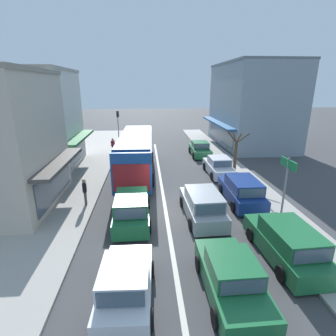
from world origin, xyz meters
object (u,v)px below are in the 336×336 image
at_px(wagon_adjacent_lane_trail, 202,205).
at_px(street_tree_right, 235,155).
at_px(hatchback_queue_gap_filler, 126,284).
at_px(directional_road_sign, 287,176).
at_px(parked_wagon_kerb_front, 287,243).
at_px(pedestrian_browsing_midblock, 85,190).
at_px(parked_sedan_kerb_third, 219,167).
at_px(traffic_light_downstreet, 118,123).
at_px(wagon_behind_bus_near, 132,209).
at_px(pedestrian_with_handbag_near, 113,145).
at_px(parked_wagon_kerb_second, 242,191).
at_px(sedan_behind_bus_mid, 231,278).
at_px(city_bus, 136,151).
at_px(parked_sedan_kerb_rear, 200,149).

bearing_deg(wagon_adjacent_lane_trail, street_tree_right, 58.79).
relative_size(hatchback_queue_gap_filler, directional_road_sign, 1.04).
height_order(parked_wagon_kerb_front, pedestrian_browsing_midblock, pedestrian_browsing_midblock).
xyz_separation_m(directional_road_sign, pedestrian_browsing_midblock, (-10.59, 2.93, -1.61)).
height_order(parked_sedan_kerb_third, traffic_light_downstreet, traffic_light_downstreet).
relative_size(wagon_behind_bus_near, pedestrian_with_handbag_near, 2.77).
height_order(parked_wagon_kerb_second, traffic_light_downstreet, traffic_light_downstreet).
relative_size(wagon_behind_bus_near, wagon_adjacent_lane_trail, 0.99).
distance_m(hatchback_queue_gap_filler, pedestrian_browsing_midblock, 8.05).
relative_size(parked_wagon_kerb_front, parked_sedan_kerb_third, 1.08).
height_order(sedan_behind_bus_mid, parked_wagon_kerb_front, parked_wagon_kerb_front).
distance_m(hatchback_queue_gap_filler, sedan_behind_bus_mid, 3.57).
xyz_separation_m(city_bus, directional_road_sign, (7.74, -8.89, 0.80)).
bearing_deg(pedestrian_browsing_midblock, hatchback_queue_gap_filler, -68.78).
xyz_separation_m(wagon_behind_bus_near, pedestrian_browsing_midblock, (-2.84, 2.00, 0.32)).
bearing_deg(traffic_light_downstreet, directional_road_sign, -61.87).
bearing_deg(sedan_behind_bus_mid, pedestrian_with_handbag_near, 107.60).
xyz_separation_m(hatchback_queue_gap_filler, traffic_light_downstreet, (-2.42, 23.46, 2.15)).
bearing_deg(parked_sedan_kerb_rear, traffic_light_downstreet, 151.79).
xyz_separation_m(hatchback_queue_gap_filler, parked_wagon_kerb_second, (6.57, 7.39, 0.04)).
relative_size(directional_road_sign, pedestrian_browsing_midblock, 2.21).
distance_m(sedan_behind_bus_mid, pedestrian_with_handbag_near, 20.68).
distance_m(directional_road_sign, pedestrian_with_handbag_near, 18.46).
xyz_separation_m(parked_sedan_kerb_third, parked_sedan_kerb_rear, (-0.32, 6.09, 0.00)).
height_order(hatchback_queue_gap_filler, pedestrian_with_handbag_near, pedestrian_with_handbag_near).
xyz_separation_m(parked_sedan_kerb_rear, traffic_light_downstreet, (-8.69, 4.66, 2.19)).
bearing_deg(pedestrian_with_handbag_near, parked_sedan_kerb_rear, -6.08).
bearing_deg(directional_road_sign, pedestrian_with_handbag_near, 124.30).
height_order(parked_sedan_kerb_rear, traffic_light_downstreet, traffic_light_downstreet).
bearing_deg(parked_sedan_kerb_rear, hatchback_queue_gap_filler, -108.43).
bearing_deg(hatchback_queue_gap_filler, sedan_behind_bus_mid, 0.72).
relative_size(hatchback_queue_gap_filler, pedestrian_with_handbag_near, 2.31).
bearing_deg(hatchback_queue_gap_filler, directional_road_sign, 30.71).
distance_m(wagon_adjacent_lane_trail, parked_wagon_kerb_second, 3.35).
xyz_separation_m(hatchback_queue_gap_filler, pedestrian_with_handbag_near, (-2.68, 19.75, 0.36)).
distance_m(parked_sedan_kerb_third, pedestrian_browsing_midblock, 10.84).
height_order(sedan_behind_bus_mid, traffic_light_downstreet, traffic_light_downstreet).
bearing_deg(parked_wagon_kerb_front, pedestrian_with_handbag_near, 116.96).
height_order(city_bus, parked_wagon_kerb_second, city_bus).
distance_m(parked_sedan_kerb_third, directional_road_sign, 8.46).
distance_m(wagon_adjacent_lane_trail, parked_wagon_kerb_front, 4.70).
distance_m(hatchback_queue_gap_filler, parked_sedan_kerb_third, 14.31).
bearing_deg(parked_wagon_kerb_front, parked_sedan_kerb_third, 89.37).
height_order(parked_wagon_kerb_second, pedestrian_with_handbag_near, pedestrian_with_handbag_near).
xyz_separation_m(street_tree_right, pedestrian_with_handbag_near, (-10.37, 7.63, -0.73)).
distance_m(parked_wagon_kerb_front, traffic_light_downstreet, 23.54).
height_order(parked_sedan_kerb_third, parked_sedan_kerb_rear, same).
bearing_deg(sedan_behind_bus_mid, parked_sedan_kerb_third, 76.61).
bearing_deg(wagon_behind_bus_near, sedan_behind_bus_mid, -56.25).
distance_m(traffic_light_downstreet, directional_road_sign, 21.43).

